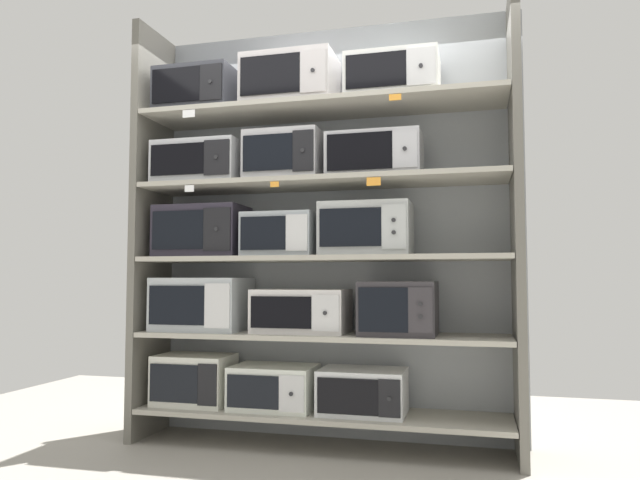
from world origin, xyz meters
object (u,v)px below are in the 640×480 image
object	(u,v)px
microwave_9	(203,165)
microwave_3	(202,304)
microwave_1	(274,387)
microwave_4	(301,311)
microwave_0	(194,379)
microwave_14	(393,79)
microwave_2	(363,391)
microwave_6	(202,232)
microwave_12	(200,94)
microwave_8	(367,229)
microwave_5	(399,308)
microwave_11	(375,156)
microwave_7	(282,235)
microwave_10	(286,158)
microwave_13	(291,83)

from	to	relation	value
microwave_9	microwave_3	bearing A→B (deg)	0.87
microwave_1	microwave_4	size ratio (longest dim) A/B	0.88
microwave_0	microwave_14	distance (m)	2.25
microwave_4	microwave_9	size ratio (longest dim) A/B	1.02
microwave_2	microwave_6	bearing A→B (deg)	179.99
microwave_12	microwave_3	bearing A→B (deg)	0.44
microwave_1	microwave_2	world-z (taller)	microwave_1
microwave_4	microwave_3	bearing A→B (deg)	180.00
microwave_8	microwave_12	distance (m)	1.43
microwave_5	microwave_14	size ratio (longest dim) A/B	0.80
microwave_9	microwave_12	world-z (taller)	microwave_12
microwave_11	microwave_7	bearing A→B (deg)	179.97
microwave_6	microwave_5	bearing A→B (deg)	-0.01
microwave_10	microwave_4	bearing A→B (deg)	0.02
microwave_9	microwave_13	size ratio (longest dim) A/B	0.98
microwave_1	microwave_4	distance (m)	0.50
microwave_4	microwave_5	xyz separation A→B (m)	(0.60, -0.00, 0.02)
microwave_4	microwave_0	bearing A→B (deg)	-179.99
microwave_1	microwave_2	size ratio (longest dim) A/B	1.00
microwave_11	microwave_13	xyz separation A→B (m)	(-0.53, 0.00, 0.50)
microwave_1	microwave_6	bearing A→B (deg)	180.00
microwave_10	microwave_9	bearing A→B (deg)	-180.00
microwave_6	microwave_14	world-z (taller)	microwave_14
microwave_3	microwave_2	bearing A→B (deg)	-0.02
microwave_1	microwave_8	xyz separation A→B (m)	(0.58, 0.00, 0.96)
microwave_1	microwave_6	xyz separation A→B (m)	(-0.49, 0.00, 0.97)
microwave_2	microwave_10	size ratio (longest dim) A/B	1.08
microwave_1	microwave_8	bearing A→B (deg)	0.01
microwave_9	microwave_11	size ratio (longest dim) A/B	1.00
microwave_13	microwave_2	bearing A→B (deg)	-0.02
microwave_3	microwave_6	xyz separation A→B (m)	(-0.01, -0.00, 0.46)
microwave_1	microwave_6	world-z (taller)	microwave_6
microwave_5	microwave_6	distance (m)	1.35
microwave_1	microwave_5	bearing A→B (deg)	-0.02
microwave_4	microwave_14	xyz separation A→B (m)	(0.57, -0.00, 1.40)
microwave_2	microwave_3	xyz separation A→B (m)	(-1.04, 0.00, 0.50)
microwave_0	microwave_2	bearing A→B (deg)	-0.01
microwave_6	microwave_11	world-z (taller)	microwave_11
microwave_6	microwave_14	bearing A→B (deg)	-0.00
microwave_6	microwave_13	bearing A→B (deg)	-0.01
microwave_2	microwave_11	bearing A→B (deg)	-0.12
microwave_7	microwave_14	bearing A→B (deg)	-0.00
microwave_0	microwave_10	xyz separation A→B (m)	(0.61, 0.00, 1.40)
microwave_11	microwave_6	bearing A→B (deg)	179.98
microwave_2	microwave_13	bearing A→B (deg)	179.98
microwave_4	microwave_6	distance (m)	0.83
microwave_2	microwave_3	bearing A→B (deg)	179.98
microwave_2	microwave_13	size ratio (longest dim) A/B	0.88
microwave_6	microwave_8	size ratio (longest dim) A/B	1.04
microwave_10	microwave_1	bearing A→B (deg)	-179.96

